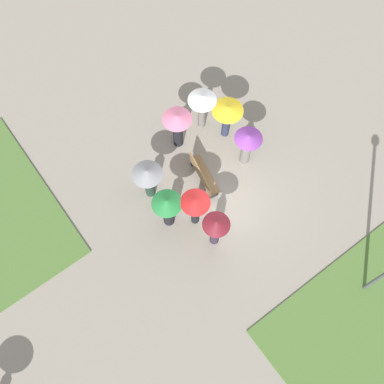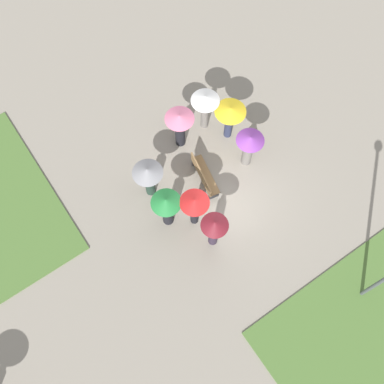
{
  "view_description": "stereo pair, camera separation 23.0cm",
  "coord_description": "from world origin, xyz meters",
  "px_view_note": "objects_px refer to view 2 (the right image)",
  "views": [
    {
      "loc": [
        -4.95,
        5.18,
        16.43
      ],
      "look_at": [
        0.44,
        1.2,
        0.79
      ],
      "focal_mm": 45.0,
      "sensor_mm": 36.0,
      "label": 1
    },
    {
      "loc": [
        -5.08,
        4.99,
        16.43
      ],
      "look_at": [
        0.44,
        1.2,
        0.79
      ],
      "focal_mm": 45.0,
      "sensor_mm": 36.0,
      "label": 2
    }
  ],
  "objects_px": {
    "crowd_person_purple": "(249,146)",
    "crowd_person_red": "(195,205)",
    "crowd_person_maroon": "(214,228)",
    "crowd_person_pink": "(180,125)",
    "park_bench": "(204,175)",
    "crowd_person_green": "(167,207)",
    "crowd_person_yellow": "(230,115)",
    "crowd_person_white": "(205,104)",
    "crowd_person_grey": "(148,176)"
  },
  "relations": [
    {
      "from": "crowd_person_yellow",
      "to": "crowd_person_green",
      "type": "bearing_deg",
      "value": -59.25
    },
    {
      "from": "crowd_person_red",
      "to": "crowd_person_white",
      "type": "xyz_separation_m",
      "value": [
        3.06,
        -2.59,
        0.05
      ]
    },
    {
      "from": "crowd_person_white",
      "to": "crowd_person_pink",
      "type": "relative_size",
      "value": 1.02
    },
    {
      "from": "crowd_person_maroon",
      "to": "crowd_person_red",
      "type": "bearing_deg",
      "value": 79.84
    },
    {
      "from": "crowd_person_white",
      "to": "crowd_person_purple",
      "type": "bearing_deg",
      "value": 161.18
    },
    {
      "from": "crowd_person_green",
      "to": "crowd_person_red",
      "type": "relative_size",
      "value": 1.0
    },
    {
      "from": "crowd_person_pink",
      "to": "crowd_person_green",
      "type": "bearing_deg",
      "value": -155.32
    },
    {
      "from": "crowd_person_maroon",
      "to": "crowd_person_white",
      "type": "bearing_deg",
      "value": 43.16
    },
    {
      "from": "crowd_person_red",
      "to": "crowd_person_purple",
      "type": "height_order",
      "value": "crowd_person_red"
    },
    {
      "from": "park_bench",
      "to": "crowd_person_purple",
      "type": "distance_m",
      "value": 1.97
    },
    {
      "from": "crowd_person_pink",
      "to": "crowd_person_yellow",
      "type": "bearing_deg",
      "value": -47.01
    },
    {
      "from": "crowd_person_white",
      "to": "crowd_person_pink",
      "type": "distance_m",
      "value": 1.22
    },
    {
      "from": "park_bench",
      "to": "crowd_person_green",
      "type": "xyz_separation_m",
      "value": [
        -0.56,
        1.94,
        0.85
      ]
    },
    {
      "from": "crowd_person_grey",
      "to": "crowd_person_maroon",
      "type": "xyz_separation_m",
      "value": [
        -2.87,
        -0.77,
        0.04
      ]
    },
    {
      "from": "crowd_person_grey",
      "to": "crowd_person_pink",
      "type": "relative_size",
      "value": 0.96
    },
    {
      "from": "park_bench",
      "to": "crowd_person_purple",
      "type": "xyz_separation_m",
      "value": [
        -0.24,
        -1.8,
        0.76
      ]
    },
    {
      "from": "crowd_person_yellow",
      "to": "crowd_person_grey",
      "type": "relative_size",
      "value": 1.0
    },
    {
      "from": "crowd_person_green",
      "to": "crowd_person_maroon",
      "type": "bearing_deg",
      "value": -13.76
    },
    {
      "from": "crowd_person_purple",
      "to": "crowd_person_white",
      "type": "bearing_deg",
      "value": -93.82
    },
    {
      "from": "park_bench",
      "to": "crowd_person_purple",
      "type": "bearing_deg",
      "value": -86.73
    },
    {
      "from": "crowd_person_red",
      "to": "park_bench",
      "type": "bearing_deg",
      "value": 146.89
    },
    {
      "from": "crowd_person_purple",
      "to": "crowd_person_maroon",
      "type": "xyz_separation_m",
      "value": [
        -1.88,
        2.88,
        0.15
      ]
    },
    {
      "from": "crowd_person_red",
      "to": "crowd_person_yellow",
      "type": "distance_m",
      "value": 3.8
    },
    {
      "from": "crowd_person_yellow",
      "to": "crowd_person_red",
      "type": "bearing_deg",
      "value": -47.08
    },
    {
      "from": "crowd_person_green",
      "to": "crowd_person_white",
      "type": "distance_m",
      "value": 4.21
    },
    {
      "from": "crowd_person_grey",
      "to": "crowd_person_purple",
      "type": "xyz_separation_m",
      "value": [
        -0.99,
        -3.65,
        -0.11
      ]
    },
    {
      "from": "crowd_person_yellow",
      "to": "crowd_person_purple",
      "type": "distance_m",
      "value": 1.37
    },
    {
      "from": "crowd_person_yellow",
      "to": "crowd_person_maroon",
      "type": "xyz_separation_m",
      "value": [
        -3.22,
        3.0,
        -0.04
      ]
    },
    {
      "from": "crowd_person_grey",
      "to": "crowd_person_purple",
      "type": "relative_size",
      "value": 1.01
    },
    {
      "from": "crowd_person_red",
      "to": "crowd_person_pink",
      "type": "distance_m",
      "value": 3.26
    },
    {
      "from": "park_bench",
      "to": "crowd_person_purple",
      "type": "relative_size",
      "value": 0.96
    },
    {
      "from": "crowd_person_red",
      "to": "crowd_person_pink",
      "type": "bearing_deg",
      "value": 168.57
    },
    {
      "from": "crowd_person_white",
      "to": "crowd_person_pink",
      "type": "bearing_deg",
      "value": 66.5
    },
    {
      "from": "crowd_person_purple",
      "to": "crowd_person_red",
      "type": "bearing_deg",
      "value": 2.39
    },
    {
      "from": "crowd_person_green",
      "to": "crowd_person_purple",
      "type": "bearing_deg",
      "value": 52.01
    },
    {
      "from": "crowd_person_red",
      "to": "crowd_person_grey",
      "type": "relative_size",
      "value": 1.05
    },
    {
      "from": "crowd_person_red",
      "to": "crowd_person_pink",
      "type": "xyz_separation_m",
      "value": [
        2.95,
        -1.38,
        -0.15
      ]
    },
    {
      "from": "crowd_person_green",
      "to": "crowd_person_maroon",
      "type": "xyz_separation_m",
      "value": [
        -1.55,
        -0.87,
        0.06
      ]
    },
    {
      "from": "crowd_person_purple",
      "to": "crowd_person_maroon",
      "type": "distance_m",
      "value": 3.44
    },
    {
      "from": "crowd_person_green",
      "to": "crowd_person_purple",
      "type": "relative_size",
      "value": 1.06
    },
    {
      "from": "crowd_person_red",
      "to": "crowd_person_purple",
      "type": "bearing_deg",
      "value": 119.86
    },
    {
      "from": "crowd_person_red",
      "to": "crowd_person_grey",
      "type": "distance_m",
      "value": 1.98
    },
    {
      "from": "park_bench",
      "to": "crowd_person_green",
      "type": "height_order",
      "value": "crowd_person_green"
    },
    {
      "from": "crowd_person_red",
      "to": "crowd_person_green",
      "type": "bearing_deg",
      "value": -111.18
    },
    {
      "from": "crowd_person_green",
      "to": "crowd_person_pink",
      "type": "distance_m",
      "value": 3.24
    },
    {
      "from": "crowd_person_green",
      "to": "crowd_person_grey",
      "type": "height_order",
      "value": "crowd_person_green"
    },
    {
      "from": "crowd_person_yellow",
      "to": "crowd_person_pink",
      "type": "bearing_deg",
      "value": -106.1
    },
    {
      "from": "crowd_person_grey",
      "to": "crowd_person_maroon",
      "type": "distance_m",
      "value": 2.97
    },
    {
      "from": "crowd_person_yellow",
      "to": "park_bench",
      "type": "bearing_deg",
      "value": -52.62
    },
    {
      "from": "crowd_person_yellow",
      "to": "crowd_person_grey",
      "type": "bearing_deg",
      "value": -77.24
    }
  ]
}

